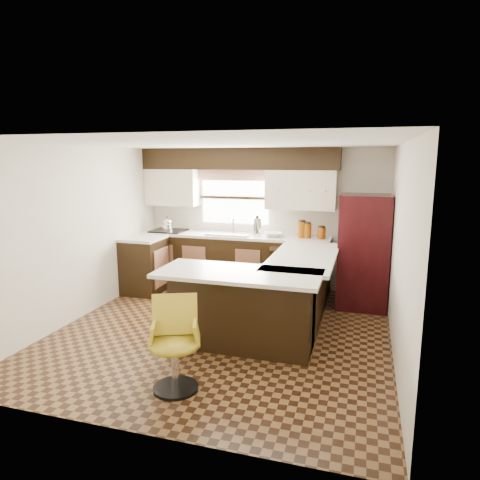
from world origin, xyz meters
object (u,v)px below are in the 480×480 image
(peninsula_return, at_px, (243,310))
(refrigerator, at_px, (363,252))
(bar_chair, at_px, (175,346))
(peninsula_long, at_px, (299,290))

(peninsula_return, distance_m, refrigerator, 2.35)
(peninsula_return, relative_size, bar_chair, 1.82)
(bar_chair, bearing_deg, peninsula_return, 50.82)
(peninsula_long, xyz_separation_m, refrigerator, (0.81, 0.91, 0.40))
(refrigerator, bearing_deg, peninsula_return, -125.34)
(peninsula_long, bearing_deg, refrigerator, 48.30)
(bar_chair, bearing_deg, refrigerator, 38.77)
(peninsula_return, bearing_deg, bar_chair, -107.14)
(refrigerator, distance_m, bar_chair, 3.49)
(refrigerator, height_order, bar_chair, refrigerator)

